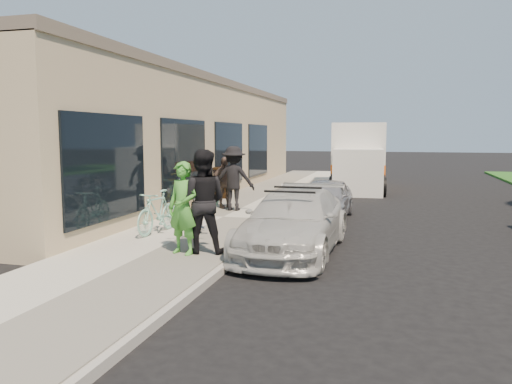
# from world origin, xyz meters

# --- Properties ---
(ground) EXTENTS (120.00, 120.00, 0.00)m
(ground) POSITION_xyz_m (0.00, 0.00, 0.00)
(ground) COLOR black
(ground) RESTS_ON ground
(sidewalk) EXTENTS (3.00, 34.00, 0.15)m
(sidewalk) POSITION_xyz_m (-2.00, 3.00, 0.07)
(sidewalk) COLOR #B5B2A3
(sidewalk) RESTS_ON ground
(curb) EXTENTS (0.12, 34.00, 0.13)m
(curb) POSITION_xyz_m (-0.45, 3.00, 0.07)
(curb) COLOR #A29E94
(curb) RESTS_ON ground
(storefront) EXTENTS (3.60, 20.00, 4.22)m
(storefront) POSITION_xyz_m (-5.24, 7.99, 2.12)
(storefront) COLOR tan
(storefront) RESTS_ON ground
(bike_rack) EXTENTS (0.08, 0.63, 0.88)m
(bike_rack) POSITION_xyz_m (-2.79, 2.68, 0.68)
(bike_rack) COLOR black
(bike_rack) RESTS_ON sidewalk
(sandwich_board) EXTENTS (0.74, 0.75, 1.05)m
(sandwich_board) POSITION_xyz_m (-3.37, 6.60, 0.69)
(sandwich_board) COLOR #301E0D
(sandwich_board) RESTS_ON sidewalk
(sedan_white) EXTENTS (1.81, 4.20, 1.24)m
(sedan_white) POSITION_xyz_m (0.41, 0.19, 0.60)
(sedan_white) COLOR #BAB9B5
(sedan_white) RESTS_ON ground
(sedan_silver) EXTENTS (1.36, 3.23, 1.09)m
(sedan_silver) POSITION_xyz_m (0.49, 4.22, 0.55)
(sedan_silver) COLOR #9C9CA1
(sedan_silver) RESTS_ON ground
(moving_truck) EXTENTS (2.45, 5.71, 2.74)m
(moving_truck) POSITION_xyz_m (0.81, 12.22, 1.22)
(moving_truck) COLOR silver
(moving_truck) RESTS_ON ground
(tandem_bike) EXTENTS (1.42, 2.33, 1.15)m
(tandem_bike) POSITION_xyz_m (-1.55, 0.20, 0.73)
(tandem_bike) COLOR #BDBDC0
(tandem_bike) RESTS_ON sidewalk
(woman_rider) EXTENTS (0.69, 0.54, 1.65)m
(woman_rider) POSITION_xyz_m (-1.36, -1.03, 0.98)
(woman_rider) COLOR green
(woman_rider) RESTS_ON sidewalk
(man_standing) EXTENTS (1.02, 0.86, 1.86)m
(man_standing) POSITION_xyz_m (-1.07, -0.83, 1.08)
(man_standing) COLOR black
(man_standing) RESTS_ON sidewalk
(cruiser_bike_a) EXTENTS (0.59, 1.58, 0.93)m
(cruiser_bike_a) POSITION_xyz_m (-2.66, 0.58, 0.61)
(cruiser_bike_a) COLOR #85C6B0
(cruiser_bike_a) RESTS_ON sidewalk
(cruiser_bike_b) EXTENTS (1.35, 1.81, 0.91)m
(cruiser_bike_b) POSITION_xyz_m (-3.07, 3.84, 0.60)
(cruiser_bike_b) COLOR #85C6B0
(cruiser_bike_b) RESTS_ON sidewalk
(cruiser_bike_c) EXTENTS (1.13, 1.73, 1.01)m
(cruiser_bike_c) POSITION_xyz_m (-2.91, 3.92, 0.66)
(cruiser_bike_c) COLOR gold
(cruiser_bike_c) RESTS_ON sidewalk
(bystander_a) EXTENTS (1.22, 0.77, 1.80)m
(bystander_a) POSITION_xyz_m (-2.07, 4.14, 1.05)
(bystander_a) COLOR black
(bystander_a) RESTS_ON sidewalk
(bystander_b) EXTENTS (0.88, 0.86, 1.48)m
(bystander_b) POSITION_xyz_m (-2.49, 4.51, 0.89)
(bystander_b) COLOR brown
(bystander_b) RESTS_ON sidewalk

